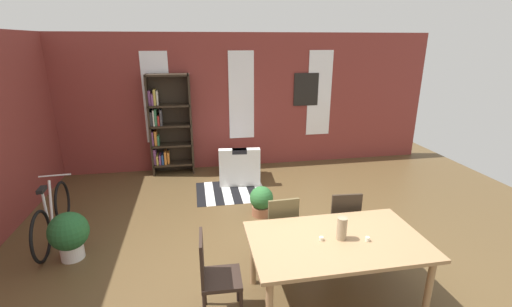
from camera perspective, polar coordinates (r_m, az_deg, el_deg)
The scene contains 19 objects.
ground_plane at distance 4.69m, azimuth 4.77°, elevation -17.86°, with size 10.04×10.04×0.00m, color brown.
back_wall_brick at distance 7.76m, azimuth -2.46°, elevation 8.44°, with size 8.62×0.12×2.91m, color brown.
window_pane_0 at distance 7.63m, azimuth -15.90°, elevation 8.72°, with size 0.55×0.02×1.89m, color white.
window_pane_1 at distance 7.66m, azimuth -2.41°, elevation 9.42°, with size 0.55×0.02×1.89m, color white.
window_pane_2 at distance 8.10m, azimuth 10.32°, elevation 9.62°, with size 0.55×0.02×1.89m, color white.
dining_table at distance 3.87m, azimuth 13.04°, elevation -14.49°, with size 1.83×1.08×0.77m.
vase_on_table at distance 3.79m, azimuth 13.87°, elevation -11.82°, with size 0.10×0.10×0.24m, color #998466.
tealight_candle_0 at distance 3.77m, azimuth 10.63°, elevation -13.53°, with size 0.04×0.04×0.04m, color silver.
tealight_candle_1 at distance 3.87m, azimuth 17.77°, elevation -13.18°, with size 0.04×0.04×0.04m, color silver.
dining_chair_far_right at distance 4.71m, azimuth 13.86°, elevation -10.80°, with size 0.43×0.43×0.95m.
dining_chair_head_left at distance 3.72m, azimuth -6.89°, elevation -18.98°, with size 0.41×0.41×0.95m.
dining_chair_far_left at distance 4.46m, azimuth 4.03°, elevation -12.00°, with size 0.42×0.42×0.95m.
bookshelf_tall at distance 7.53m, azimuth -14.27°, elevation 4.37°, with size 0.87×0.34×2.10m.
armchair_white at distance 7.12m, azimuth -2.79°, elevation -2.26°, with size 0.87×0.87×0.75m.
bicycle_second at distance 5.82m, azimuth -30.35°, elevation -8.95°, with size 0.44×1.69×0.89m.
potted_plant_by_shelf at distance 5.21m, azimuth -28.27°, elevation -11.48°, with size 0.50×0.50×0.65m.
potted_plant_corner at distance 5.73m, azimuth 0.89°, elevation -7.70°, with size 0.38×0.38×0.50m.
striped_rug at distance 6.68m, azimuth -4.13°, elevation -6.23°, with size 1.29×1.10×0.01m.
framed_picture at distance 7.98m, azimuth 8.19°, elevation 10.33°, with size 0.56×0.03×0.72m, color black.
Camera 1 is at (-1.04, -3.66, 2.74)m, focal length 24.45 mm.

